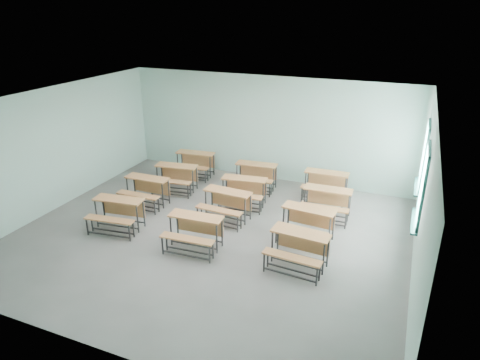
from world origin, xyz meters
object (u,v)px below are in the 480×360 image
object	(u,v)px
desk_unit_r0c1	(194,228)
desk_unit_r1c1	(226,201)
desk_unit_r1c2	(307,220)
desk_unit_r2c0	(175,174)
desk_unit_r2c1	(243,188)
desk_unit_r2c2	(327,199)
desk_unit_r3c0	(194,161)
desk_unit_r1c0	(146,187)
desk_unit_r3c1	(255,173)
desk_unit_r3c2	(326,182)
desk_unit_r0c2	(298,245)
desk_unit_r0c0	(117,210)

from	to	relation	value
desk_unit_r0c1	desk_unit_r1c1	bearing A→B (deg)	83.31
desk_unit_r1c2	desk_unit_r2c0	distance (m)	4.47
desk_unit_r0c1	desk_unit_r2c1	bearing A→B (deg)	82.48
desk_unit_r1c2	desk_unit_r2c2	world-z (taller)	same
desk_unit_r3c0	desk_unit_r2c2	bearing A→B (deg)	-21.02
desk_unit_r1c0	desk_unit_r1c1	size ratio (longest dim) A/B	0.98
desk_unit_r2c0	desk_unit_r3c1	bearing A→B (deg)	17.79
desk_unit_r1c2	desk_unit_r2c2	bearing A→B (deg)	86.87
desk_unit_r2c1	desk_unit_r2c0	bearing A→B (deg)	168.12
desk_unit_r1c0	desk_unit_r3c2	distance (m)	4.99
desk_unit_r0c2	desk_unit_r1c2	size ratio (longest dim) A/B	0.99
desk_unit_r0c1	desk_unit_r0c0	bearing A→B (deg)	174.25
desk_unit_r0c0	desk_unit_r2c0	size ratio (longest dim) A/B	0.99
desk_unit_r1c1	desk_unit_r3c0	bearing A→B (deg)	135.73
desk_unit_r1c1	desk_unit_r2c2	world-z (taller)	same
desk_unit_r0c2	desk_unit_r3c1	world-z (taller)	same
desk_unit_r3c0	desk_unit_r0c2	bearing A→B (deg)	-45.51
desk_unit_r0c1	desk_unit_r2c1	xyz separation A→B (m)	(0.17, 2.49, 0.00)
desk_unit_r0c1	desk_unit_r3c0	size ratio (longest dim) A/B	0.98
desk_unit_r1c1	desk_unit_r1c2	xyz separation A→B (m)	(2.14, -0.20, 0.00)
desk_unit_r2c2	desk_unit_r0c0	bearing A→B (deg)	-152.87
desk_unit_r1c1	desk_unit_r2c1	world-z (taller)	same
desk_unit_r3c2	desk_unit_r0c1	bearing A→B (deg)	-121.15
desk_unit_r2c0	desk_unit_r1c2	bearing A→B (deg)	-25.25
desk_unit_r1c2	desk_unit_r0c1	bearing A→B (deg)	-144.11
desk_unit_r2c0	desk_unit_r0c2	bearing A→B (deg)	-37.67
desk_unit_r0c1	desk_unit_r3c2	distance (m)	4.35
desk_unit_r1c2	desk_unit_r2c0	size ratio (longest dim) A/B	0.97
desk_unit_r0c1	desk_unit_r0c2	xyz separation A→B (m)	(2.34, 0.16, 0.00)
desk_unit_r1c1	desk_unit_r3c1	xyz separation A→B (m)	(-0.01, 2.15, 0.00)
desk_unit_r3c0	desk_unit_r3c2	xyz separation A→B (m)	(4.23, -0.12, 0.00)
desk_unit_r3c2	desk_unit_r2c2	bearing A→B (deg)	-78.31
desk_unit_r3c2	desk_unit_r0c0	bearing A→B (deg)	-140.86
desk_unit_r3c1	desk_unit_r3c2	xyz separation A→B (m)	(2.06, 0.12, 0.00)
desk_unit_r3c0	desk_unit_r3c1	world-z (taller)	same
desk_unit_r0c0	desk_unit_r2c0	bearing A→B (deg)	80.53
desk_unit_r0c1	desk_unit_r2c2	world-z (taller)	same
desk_unit_r1c0	desk_unit_r3c2	world-z (taller)	same
desk_unit_r2c1	desk_unit_r3c2	distance (m)	2.36
desk_unit_r1c1	desk_unit_r1c2	world-z (taller)	same
desk_unit_r0c0	desk_unit_r3c2	size ratio (longest dim) A/B	1.05
desk_unit_r1c0	desk_unit_r2c1	distance (m)	2.66
desk_unit_r2c1	desk_unit_r2c2	size ratio (longest dim) A/B	1.05
desk_unit_r2c2	desk_unit_r2c1	bearing A→B (deg)	-178.33
desk_unit_r1c0	desk_unit_r3c1	distance (m)	3.22
desk_unit_r0c0	desk_unit_r1c0	size ratio (longest dim) A/B	1.06
desk_unit_r1c2	desk_unit_r2c0	xyz separation A→B (m)	(-4.27, 1.33, 0.00)
desk_unit_r1c2	desk_unit_r3c1	size ratio (longest dim) A/B	1.00
desk_unit_r2c0	desk_unit_r2c2	size ratio (longest dim) A/B	1.06
desk_unit_r2c2	desk_unit_r3c1	distance (m)	2.56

